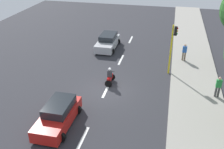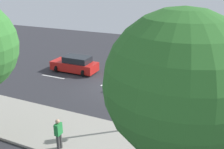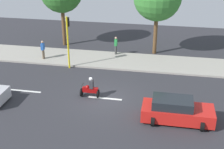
{
  "view_description": "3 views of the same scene",
  "coord_description": "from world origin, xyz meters",
  "px_view_note": "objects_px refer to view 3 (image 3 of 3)",
  "views": [
    {
      "loc": [
        4.53,
        -17.44,
        10.92
      ],
      "look_at": [
        0.41,
        0.25,
        1.34
      ],
      "focal_mm": 41.8,
      "sensor_mm": 36.0,
      "label": 1
    },
    {
      "loc": [
        16.99,
        7.43,
        8.11
      ],
      "look_at": [
        0.76,
        0.16,
        1.42
      ],
      "focal_mm": 40.19,
      "sensor_mm": 36.0,
      "label": 2
    },
    {
      "loc": [
        -18.72,
        -4.03,
        10.58
      ],
      "look_at": [
        1.12,
        -0.29,
        1.37
      ],
      "focal_mm": 49.66,
      "sensor_mm": 36.0,
      "label": 3
    }
  ],
  "objects_px": {
    "pedestrian_by_tree": "(43,49)",
    "traffic_light_corner": "(68,35)",
    "pedestrian_near_signal": "(116,45)",
    "motorcycle": "(90,89)",
    "car_red": "(176,111)"
  },
  "relations": [
    {
      "from": "motorcycle",
      "to": "traffic_light_corner",
      "type": "distance_m",
      "value": 6.13
    },
    {
      "from": "car_red",
      "to": "pedestrian_by_tree",
      "type": "distance_m",
      "value": 14.38
    },
    {
      "from": "motorcycle",
      "to": "traffic_light_corner",
      "type": "bearing_deg",
      "value": 32.49
    },
    {
      "from": "motorcycle",
      "to": "car_red",
      "type": "bearing_deg",
      "value": -108.78
    },
    {
      "from": "car_red",
      "to": "motorcycle",
      "type": "relative_size",
      "value": 2.84
    },
    {
      "from": "motorcycle",
      "to": "pedestrian_by_tree",
      "type": "relative_size",
      "value": 0.91
    },
    {
      "from": "motorcycle",
      "to": "pedestrian_by_tree",
      "type": "xyz_separation_m",
      "value": [
        6.04,
        5.94,
        0.42
      ]
    },
    {
      "from": "pedestrian_near_signal",
      "to": "pedestrian_by_tree",
      "type": "bearing_deg",
      "value": 110.75
    },
    {
      "from": "pedestrian_by_tree",
      "to": "traffic_light_corner",
      "type": "relative_size",
      "value": 0.38
    },
    {
      "from": "pedestrian_by_tree",
      "to": "traffic_light_corner",
      "type": "bearing_deg",
      "value": -113.36
    },
    {
      "from": "pedestrian_near_signal",
      "to": "motorcycle",
      "type": "bearing_deg",
      "value": 177.63
    },
    {
      "from": "pedestrian_near_signal",
      "to": "traffic_light_corner",
      "type": "distance_m",
      "value": 5.32
    },
    {
      "from": "traffic_light_corner",
      "to": "pedestrian_by_tree",
      "type": "bearing_deg",
      "value": 66.64
    },
    {
      "from": "pedestrian_near_signal",
      "to": "pedestrian_by_tree",
      "type": "height_order",
      "value": "same"
    },
    {
      "from": "pedestrian_by_tree",
      "to": "traffic_light_corner",
      "type": "distance_m",
      "value": 3.66
    }
  ]
}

